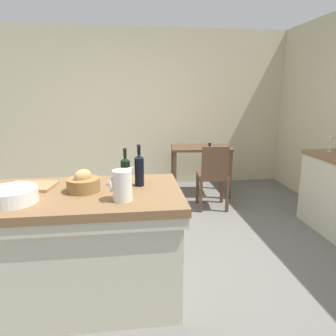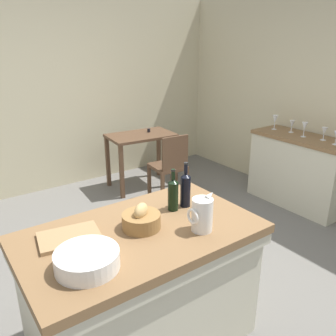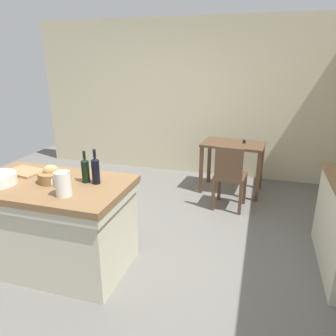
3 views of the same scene
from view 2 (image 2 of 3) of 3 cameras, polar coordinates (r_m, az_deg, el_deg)
The scene contains 16 objects.
ground_plane at distance 3.26m, azimuth -1.26°, elevation -17.26°, with size 6.76×6.76×0.00m, color #66635E.
wall_back at distance 5.01m, azimuth -18.78°, elevation 11.29°, with size 5.32×0.12×2.60m, color beige.
island_table at distance 2.41m, azimuth -4.20°, elevation -18.51°, with size 1.47×0.87×0.88m.
side_cabinet at distance 4.66m, azimuth 20.70°, elevation -0.42°, with size 0.52×1.23×0.89m.
writing_desk at distance 4.87m, azimuth -4.43°, elevation 4.10°, with size 0.94×0.63×0.82m.
wooden_chair at distance 4.42m, azimuth 0.34°, elevation 0.41°, with size 0.43×0.43×0.90m.
pitcher at distance 2.13m, azimuth 5.60°, elevation -7.59°, with size 0.17×0.13×0.25m.
wash_bowl at distance 1.88m, azimuth -13.15°, elevation -14.50°, with size 0.33×0.33×0.10m, color silver.
bread_basket at distance 2.18m, azimuth -4.42°, elevation -8.45°, with size 0.24×0.24×0.17m.
cutting_board at distance 2.16m, azimuth -15.90°, elevation -10.87°, with size 0.35×0.24×0.02m, color #99754C.
wine_bottle_dark at distance 2.42m, azimuth 2.88°, elevation -3.42°, with size 0.07×0.07×0.32m.
wine_bottle_amber at distance 2.37m, azimuth 0.84°, elevation -4.25°, with size 0.07×0.07×0.30m.
wine_glass_left at distance 4.42m, azimuth 24.30°, elevation 5.51°, with size 0.07×0.07×0.15m.
wine_glass_middle at distance 4.49m, azimuth 21.53°, elevation 6.32°, with size 0.07×0.07×0.18m.
wine_glass_right at distance 4.66m, azimuth 19.70°, elevation 6.80°, with size 0.07×0.07×0.15m.
wine_glass_far_right at distance 4.75m, azimuth 17.17°, elevation 7.60°, with size 0.07×0.07×0.19m.
Camera 2 is at (-1.45, -2.15, 1.98)m, focal length 37.08 mm.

